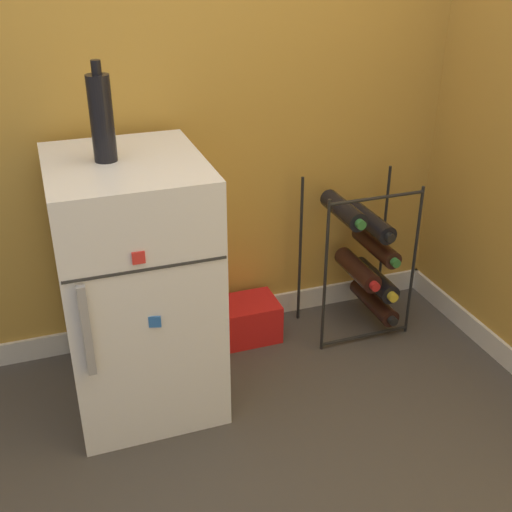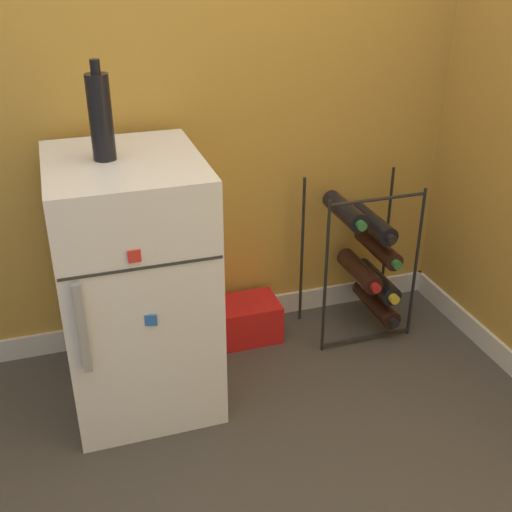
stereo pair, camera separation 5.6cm
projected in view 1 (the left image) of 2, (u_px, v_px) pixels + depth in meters
ground_plane at (293, 406)px, 2.22m from camera, size 14.00×14.00×0.00m
wall_back at (234, 5)px, 2.17m from camera, size 6.69×0.07×2.50m
mini_fridge at (136, 285)px, 2.11m from camera, size 0.47×0.58×0.85m
wine_rack at (366, 258)px, 2.54m from camera, size 0.39×0.31×0.63m
soda_box at (241, 321)px, 2.55m from camera, size 0.29×0.18×0.16m
fridge_top_bottle at (102, 118)px, 1.85m from camera, size 0.07×0.07×0.29m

